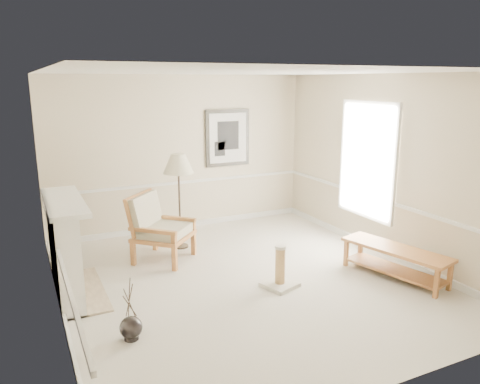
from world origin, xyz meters
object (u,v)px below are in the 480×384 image
object	(u,v)px
bench	(395,258)
scratching_post	(280,274)
armchair	(156,225)
floor_lamp	(178,166)
floor_vase	(131,328)

from	to	relation	value
bench	scratching_post	xyz separation A→B (m)	(-1.66, 0.46, -0.11)
armchair	bench	bearing A→B (deg)	-83.34
bench	scratching_post	bearing A→B (deg)	164.60
armchair	floor_lamp	distance (m)	1.05
floor_vase	armchair	world-z (taller)	armchair
floor_lamp	armchair	bearing A→B (deg)	-144.62
bench	floor_vase	bearing A→B (deg)	-179.80
armchair	scratching_post	world-z (taller)	armchair
armchair	floor_lamp	size ratio (longest dim) A/B	0.72
floor_vase	scratching_post	bearing A→B (deg)	12.19
floor_vase	scratching_post	size ratio (longest dim) A/B	1.23
floor_lamp	bench	distance (m)	3.67
floor_vase	armchair	distance (m)	2.45
floor_vase	floor_lamp	xyz separation A→B (m)	(1.45, 2.58, 1.28)
floor_lamp	bench	xyz separation A→B (m)	(2.38, -2.57, -1.11)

